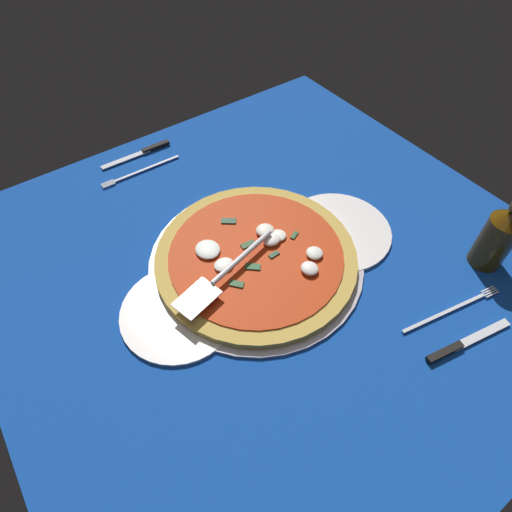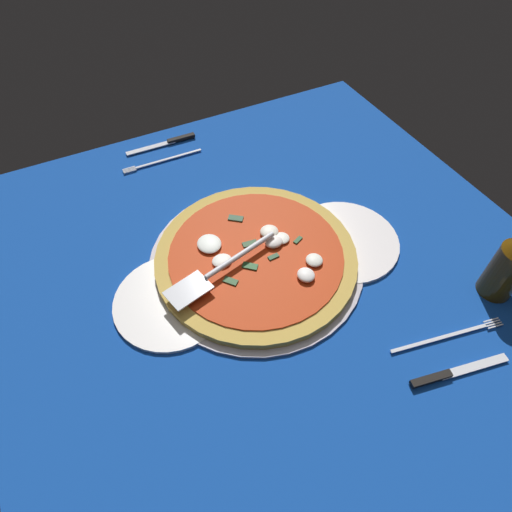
{
  "view_description": "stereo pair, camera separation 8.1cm",
  "coord_description": "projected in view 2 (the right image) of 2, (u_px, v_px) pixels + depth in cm",
  "views": [
    {
      "loc": [
        -32.78,
        -40.64,
        64.85
      ],
      "look_at": [
        -2.49,
        1.55,
        1.99
      ],
      "focal_mm": 30.02,
      "sensor_mm": 36.0,
      "label": 1
    },
    {
      "loc": [
        -25.81,
        -44.85,
        64.85
      ],
      "look_at": [
        -2.49,
        1.55,
        1.99
      ],
      "focal_mm": 30.02,
      "sensor_mm": 36.0,
      "label": 2
    }
  ],
  "objects": [
    {
      "name": "ground_plane",
      "position": [
        271.0,
        265.0,
        0.83
      ],
      "size": [
        102.63,
        102.63,
        0.8
      ],
      "primitive_type": "cube",
      "color": "#103D96"
    },
    {
      "name": "checker_pattern",
      "position": [
        271.0,
        263.0,
        0.83
      ],
      "size": [
        102.63,
        102.63,
        0.1
      ],
      "color": "silver",
      "rests_on": "ground_plane"
    },
    {
      "name": "pizza_pan",
      "position": [
        256.0,
        261.0,
        0.83
      ],
      "size": [
        41.13,
        41.13,
        0.89
      ],
      "primitive_type": "cylinder",
      "color": "#B9B1BD",
      "rests_on": "ground_plane"
    },
    {
      "name": "dinner_plate_left",
      "position": [
        171.0,
        299.0,
        0.77
      ],
      "size": [
        20.66,
        20.66,
        1.0
      ],
      "primitive_type": "cylinder",
      "color": "white",
      "rests_on": "ground_plane"
    },
    {
      "name": "dinner_plate_right",
      "position": [
        344.0,
        241.0,
        0.86
      ],
      "size": [
        21.82,
        21.82,
        1.0
      ],
      "primitive_type": "cylinder",
      "color": "white",
      "rests_on": "ground_plane"
    },
    {
      "name": "pizza",
      "position": [
        256.0,
        256.0,
        0.82
      ],
      "size": [
        38.48,
        38.48,
        3.17
      ],
      "color": "gold",
      "rests_on": "pizza_pan"
    },
    {
      "name": "pizza_server",
      "position": [
        220.0,
        269.0,
        0.76
      ],
      "size": [
        23.45,
        8.61,
        1.0
      ],
      "rotation": [
        0.0,
        0.0,
        3.39
      ],
      "color": "silver",
      "rests_on": "pizza"
    },
    {
      "name": "place_setting_near",
      "position": [
        448.0,
        356.0,
        0.7
      ],
      "size": [
        21.96,
        16.26,
        1.4
      ],
      "rotation": [
        0.0,
        0.0,
        -0.19
      ],
      "color": "white",
      "rests_on": "ground_plane"
    },
    {
      "name": "place_setting_far",
      "position": [
        166.0,
        152.0,
        1.05
      ],
      "size": [
        20.48,
        14.02,
        1.4
      ],
      "rotation": [
        0.0,
        0.0,
        3.12
      ],
      "color": "white",
      "rests_on": "ground_plane"
    },
    {
      "name": "beer_bottle",
      "position": [
        511.0,
        264.0,
        0.73
      ],
      "size": [
        6.09,
        6.09,
        20.83
      ],
      "color": "#4C3008",
      "rests_on": "ground_plane"
    }
  ]
}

